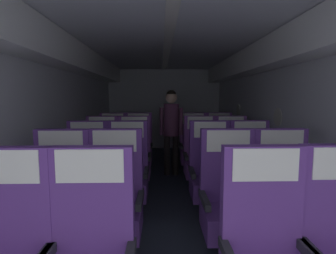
# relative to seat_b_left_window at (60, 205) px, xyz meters

# --- Properties ---
(ground) EXTENTS (3.39, 8.05, 0.02)m
(ground) POSITION_rel_seat_b_left_window_xyz_m (1.02, 1.36, -0.49)
(ground) COLOR #2D3342
(fuselage_shell) EXTENTS (3.27, 7.70, 2.28)m
(fuselage_shell) POSITION_rel_seat_b_left_window_xyz_m (1.02, 1.62, 1.16)
(fuselage_shell) COLOR silver
(fuselage_shell) RESTS_ON ground
(seat_b_left_window) EXTENTS (0.53, 0.48, 1.15)m
(seat_b_left_window) POSITION_rel_seat_b_left_window_xyz_m (0.00, 0.00, 0.00)
(seat_b_left_window) COLOR #38383D
(seat_b_left_window) RESTS_ON ground
(seat_b_left_aisle) EXTENTS (0.53, 0.48, 1.15)m
(seat_b_left_aisle) POSITION_rel_seat_b_left_window_xyz_m (0.49, 0.01, 0.00)
(seat_b_left_aisle) COLOR #38383D
(seat_b_left_aisle) RESTS_ON ground
(seat_b_right_aisle) EXTENTS (0.53, 0.48, 1.15)m
(seat_b_right_aisle) POSITION_rel_seat_b_left_window_xyz_m (2.04, -0.01, 0.00)
(seat_b_right_aisle) COLOR #38383D
(seat_b_right_aisle) RESTS_ON ground
(seat_b_right_window) EXTENTS (0.53, 0.48, 1.15)m
(seat_b_right_window) POSITION_rel_seat_b_left_window_xyz_m (1.54, -0.01, 0.00)
(seat_b_right_window) COLOR #38383D
(seat_b_right_window) RESTS_ON ground
(seat_c_left_window) EXTENTS (0.53, 0.48, 1.15)m
(seat_c_left_window) POSITION_rel_seat_b_left_window_xyz_m (-0.00, 0.87, 0.00)
(seat_c_left_window) COLOR #38383D
(seat_c_left_window) RESTS_ON ground
(seat_c_left_aisle) EXTENTS (0.53, 0.48, 1.15)m
(seat_c_left_aisle) POSITION_rel_seat_b_left_window_xyz_m (0.50, 0.88, 0.00)
(seat_c_left_aisle) COLOR #38383D
(seat_c_left_aisle) RESTS_ON ground
(seat_c_right_aisle) EXTENTS (0.53, 0.48, 1.15)m
(seat_c_right_aisle) POSITION_rel_seat_b_left_window_xyz_m (2.05, 0.89, 0.00)
(seat_c_right_aisle) COLOR #38383D
(seat_c_right_aisle) RESTS_ON ground
(seat_c_right_window) EXTENTS (0.53, 0.48, 1.15)m
(seat_c_right_window) POSITION_rel_seat_b_left_window_xyz_m (1.53, 0.87, 0.00)
(seat_c_right_window) COLOR #38383D
(seat_c_right_window) RESTS_ON ground
(seat_d_left_window) EXTENTS (0.53, 0.48, 1.15)m
(seat_d_left_window) POSITION_rel_seat_b_left_window_xyz_m (-0.01, 1.75, 0.00)
(seat_d_left_window) COLOR #38383D
(seat_d_left_window) RESTS_ON ground
(seat_d_left_aisle) EXTENTS (0.53, 0.48, 1.15)m
(seat_d_left_aisle) POSITION_rel_seat_b_left_window_xyz_m (0.50, 1.74, 0.00)
(seat_d_left_aisle) COLOR #38383D
(seat_d_left_aisle) RESTS_ON ground
(seat_d_right_aisle) EXTENTS (0.53, 0.48, 1.15)m
(seat_d_right_aisle) POSITION_rel_seat_b_left_window_xyz_m (2.03, 1.74, 0.00)
(seat_d_right_aisle) COLOR #38383D
(seat_d_right_aisle) RESTS_ON ground
(seat_d_right_window) EXTENTS (0.53, 0.48, 1.15)m
(seat_d_right_window) POSITION_rel_seat_b_left_window_xyz_m (1.54, 1.76, 0.00)
(seat_d_right_window) COLOR #38383D
(seat_d_right_window) RESTS_ON ground
(seat_e_left_window) EXTENTS (0.53, 0.48, 1.15)m
(seat_e_left_window) POSITION_rel_seat_b_left_window_xyz_m (0.01, 2.61, 0.00)
(seat_e_left_window) COLOR #38383D
(seat_e_left_window) RESTS_ON ground
(seat_e_left_aisle) EXTENTS (0.53, 0.48, 1.15)m
(seat_e_left_aisle) POSITION_rel_seat_b_left_window_xyz_m (0.49, 2.62, 0.00)
(seat_e_left_aisle) COLOR #38383D
(seat_e_left_aisle) RESTS_ON ground
(seat_e_right_aisle) EXTENTS (0.53, 0.48, 1.15)m
(seat_e_right_aisle) POSITION_rel_seat_b_left_window_xyz_m (2.04, 2.62, 0.00)
(seat_e_right_aisle) COLOR #38383D
(seat_e_right_aisle) RESTS_ON ground
(seat_e_right_window) EXTENTS (0.53, 0.48, 1.15)m
(seat_e_right_window) POSITION_rel_seat_b_left_window_xyz_m (1.54, 2.62, 0.00)
(seat_e_right_window) COLOR #38383D
(seat_e_right_window) RESTS_ON ground
(flight_attendant) EXTENTS (0.43, 0.28, 1.58)m
(flight_attendant) POSITION_rel_seat_b_left_window_xyz_m (1.11, 2.51, 0.49)
(flight_attendant) COLOR black
(flight_attendant) RESTS_ON ground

